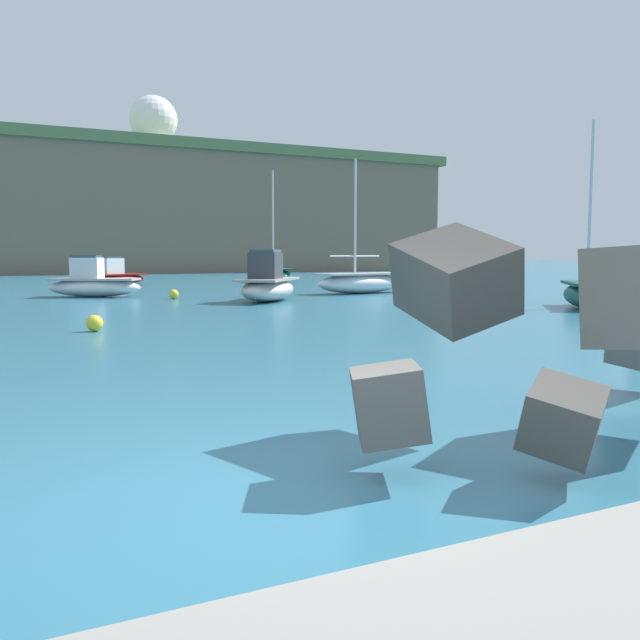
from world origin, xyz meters
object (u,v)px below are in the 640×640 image
Objects in this scene: boat_near_centre at (588,293)px; mooring_buoy_middle at (95,323)px; boat_near_left at (275,275)px; radar_dome at (154,128)px; boat_mid_right at (114,276)px; boat_far_left at (361,282)px; mooring_buoy_inner at (174,294)px; boat_mid_left at (93,284)px; boat_near_right at (268,285)px.

boat_near_centre is 18.00m from mooring_buoy_middle.
radar_dome is at bearing 87.29° from boat_near_left.
boat_near_left is 11.08m from boat_mid_right.
mooring_buoy_middle is (-15.72, -26.34, -0.39)m from boat_near_left.
mooring_buoy_middle is at bearing -120.83° from boat_near_left.
boat_near_left is at bearing 87.19° from boat_far_left.
mooring_buoy_middle is (-5.00, -12.15, 0.00)m from mooring_buoy_inner.
mooring_buoy_inner is 68.94m from radar_dome.
mooring_buoy_inner is (-10.72, -14.19, -0.39)m from boat_near_left.
boat_mid_left is 15.59m from mooring_buoy_middle.
boat_mid_left is (-13.83, -10.87, 0.03)m from boat_near_left.
boat_near_right is 12.21m from mooring_buoy_middle.
boat_near_centre is at bearing -85.06° from boat_near_left.
boat_mid_right reaches higher than mooring_buoy_inner.
mooring_buoy_middle is (-15.04, -12.46, -0.37)m from boat_far_left.
boat_mid_right is 11.74× the size of mooring_buoy_inner.
boat_near_left is 13.89m from boat_far_left.
radar_dome is (0.12, 76.90, 19.16)m from boat_near_centre.
boat_near_right reaches higher than mooring_buoy_inner.
boat_near_right is at bearing -44.23° from mooring_buoy_inner.
boat_near_right reaches higher than boat_mid_right.
boat_far_left reaches higher than mooring_buoy_inner.
mooring_buoy_middle is (-8.35, -8.89, -0.50)m from boat_near_right.
boat_mid_left is 10.82× the size of mooring_buoy_inner.
boat_near_left is 1.69× the size of boat_mid_left.
boat_near_centre is at bearing -90.09° from radar_dome.
mooring_buoy_middle is (-4.89, -28.71, -0.37)m from boat_mid_right.
boat_near_centre is 1.37× the size of boat_mid_right.
boat_near_right is at bearing -80.10° from boat_mid_right.
boat_near_right reaches higher than boat_mid_left.
boat_near_centre reaches higher than boat_mid_left.
boat_near_centre is 1.01× the size of boat_far_left.
boat_near_left reaches higher than boat_mid_right.
boat_mid_left reaches higher than boat_mid_right.
boat_mid_left is (-16.10, 15.41, 0.07)m from boat_near_centre.
boat_far_left is at bearing 28.13° from boat_near_right.
boat_mid_right is (-13.10, 28.65, 0.02)m from boat_near_centre.
boat_near_right is 9.22m from boat_mid_left.
boat_far_left is (10.15, -16.24, 0.00)m from boat_mid_right.
boat_near_centre reaches higher than boat_near_right.
boat_near_right is 4.70m from mooring_buoy_inner.
boat_near_left is at bearing 67.10° from boat_near_right.
boat_mid_right is at bearing 77.24° from boat_mid_left.
radar_dome reaches higher than boat_far_left.
radar_dome is (16.22, 61.49, 19.09)m from boat_mid_left.
mooring_buoy_middle is at bearing -99.67° from boat_mid_right.
radar_dome is at bearing 81.84° from boat_near_right.
boat_far_left is at bearing 103.40° from boat_near_centre.
mooring_buoy_inner is (-3.35, 3.26, -0.50)m from boat_near_right.
radar_dome is (9.76, 68.07, 19.01)m from boat_near_right.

